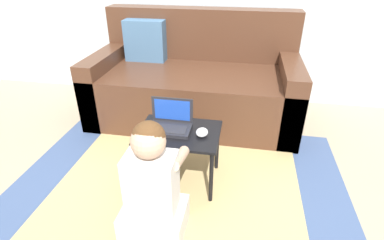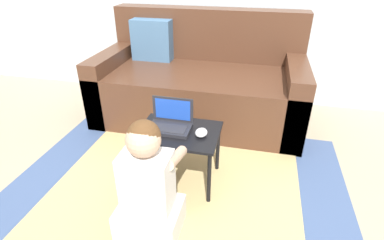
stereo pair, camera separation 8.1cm
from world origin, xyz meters
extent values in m
plane|color=gray|center=(0.00, 0.00, 0.00)|extent=(16.00, 16.00, 0.00)
cube|color=#3D517A|center=(-0.14, -0.08, 0.00)|extent=(2.11, 1.86, 0.01)
cube|color=tan|center=(-0.14, -0.08, 0.01)|extent=(1.52, 1.34, 0.00)
cube|color=#4C2D1E|center=(-0.20, 1.03, 0.22)|extent=(1.73, 0.91, 0.45)
cube|color=#4C2D1E|center=(-0.20, 1.39, 0.67)|extent=(1.73, 0.20, 0.45)
cube|color=#4C2D1E|center=(-0.99, 1.03, 0.28)|extent=(0.16, 0.91, 0.57)
cube|color=#4C2D1E|center=(0.58, 1.03, 0.28)|extent=(0.16, 0.91, 0.57)
cube|color=#426689|center=(-0.69, 1.22, 0.63)|extent=(0.36, 0.14, 0.36)
cube|color=black|center=(-0.14, 0.14, 0.36)|extent=(0.49, 0.37, 0.02)
cylinder|color=black|center=(-0.36, -0.02, 0.18)|extent=(0.02, 0.02, 0.35)
cylinder|color=black|center=(0.08, -0.02, 0.18)|extent=(0.02, 0.02, 0.35)
cylinder|color=black|center=(-0.36, 0.30, 0.18)|extent=(0.02, 0.02, 0.35)
cylinder|color=black|center=(0.08, 0.30, 0.18)|extent=(0.02, 0.02, 0.35)
cube|color=#232328|center=(-0.20, 0.14, 0.38)|extent=(0.26, 0.17, 0.02)
cube|color=#28282D|center=(-0.20, 0.13, 0.39)|extent=(0.21, 0.10, 0.00)
cube|color=#232328|center=(-0.20, 0.22, 0.47)|extent=(0.26, 0.01, 0.16)
cube|color=#1E47B7|center=(-0.20, 0.22, 0.47)|extent=(0.22, 0.00, 0.13)
ellipsoid|color=silver|center=(0.00, 0.12, 0.39)|extent=(0.07, 0.09, 0.04)
cube|color=silver|center=(-0.18, -0.30, 0.08)|extent=(0.32, 0.26, 0.17)
cube|color=silver|center=(-0.18, -0.30, 0.33)|extent=(0.24, 0.17, 0.32)
sphere|color=tan|center=(-0.18, -0.30, 0.57)|extent=(0.16, 0.16, 0.16)
sphere|color=brown|center=(-0.18, -0.29, 0.58)|extent=(0.16, 0.16, 0.16)
cylinder|color=tan|center=(-0.29, -0.18, 0.41)|extent=(0.06, 0.26, 0.13)
cylinder|color=tan|center=(-0.07, -0.18, 0.41)|extent=(0.06, 0.26, 0.13)
camera|label=1|loc=(0.21, -1.36, 1.29)|focal=28.00mm
camera|label=2|loc=(0.29, -1.34, 1.29)|focal=28.00mm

